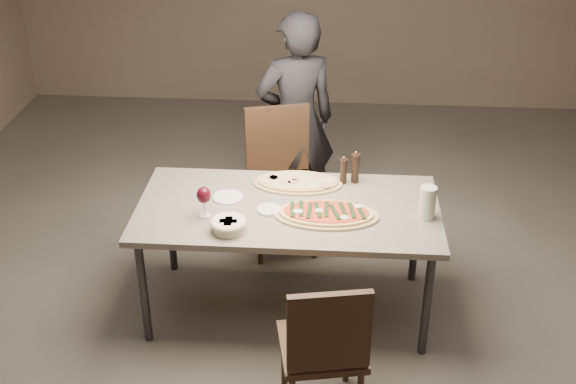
# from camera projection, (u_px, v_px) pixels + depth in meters

# --- Properties ---
(room) EXTENTS (7.00, 7.00, 7.00)m
(room) POSITION_uv_depth(u_px,v_px,m) (288.00, 105.00, 3.97)
(room) COLOR #615A53
(room) RESTS_ON ground
(dining_table) EXTENTS (1.80, 0.90, 0.75)m
(dining_table) POSITION_uv_depth(u_px,v_px,m) (288.00, 215.00, 4.32)
(dining_table) COLOR gray
(dining_table) RESTS_ON ground
(zucchini_pizza) EXTENTS (0.61, 0.34, 0.05)m
(zucchini_pizza) POSITION_uv_depth(u_px,v_px,m) (326.00, 214.00, 4.18)
(zucchini_pizza) COLOR tan
(zucchini_pizza) RESTS_ON dining_table
(ham_pizza) EXTENTS (0.56, 0.31, 0.04)m
(ham_pizza) POSITION_uv_depth(u_px,v_px,m) (298.00, 182.00, 4.52)
(ham_pizza) COLOR tan
(ham_pizza) RESTS_ON dining_table
(bread_basket) EXTENTS (0.20, 0.20, 0.07)m
(bread_basket) POSITION_uv_depth(u_px,v_px,m) (228.00, 224.00, 4.03)
(bread_basket) COLOR beige
(bread_basket) RESTS_ON dining_table
(oil_dish) EXTENTS (0.14, 0.14, 0.02)m
(oil_dish) POSITION_uv_depth(u_px,v_px,m) (269.00, 210.00, 4.24)
(oil_dish) COLOR white
(oil_dish) RESTS_ON dining_table
(pepper_mill_left) EXTENTS (0.05, 0.05, 0.19)m
(pepper_mill_left) POSITION_uv_depth(u_px,v_px,m) (343.00, 171.00, 4.50)
(pepper_mill_left) COLOR black
(pepper_mill_left) RESTS_ON dining_table
(pepper_mill_right) EXTENTS (0.06, 0.06, 0.22)m
(pepper_mill_right) POSITION_uv_depth(u_px,v_px,m) (355.00, 168.00, 4.51)
(pepper_mill_right) COLOR black
(pepper_mill_right) RESTS_ON dining_table
(carafe) EXTENTS (0.10, 0.10, 0.20)m
(carafe) POSITION_uv_depth(u_px,v_px,m) (427.00, 203.00, 4.13)
(carafe) COLOR silver
(carafe) RESTS_ON dining_table
(wine_glass) EXTENTS (0.08, 0.08, 0.19)m
(wine_glass) POSITION_uv_depth(u_px,v_px,m) (204.00, 196.00, 4.13)
(wine_glass) COLOR silver
(wine_glass) RESTS_ON dining_table
(side_plate) EXTENTS (0.18, 0.18, 0.01)m
(side_plate) POSITION_uv_depth(u_px,v_px,m) (228.00, 197.00, 4.37)
(side_plate) COLOR white
(side_plate) RESTS_ON dining_table
(chair_near) EXTENTS (0.50, 0.50, 0.90)m
(chair_near) POSITION_uv_depth(u_px,v_px,m) (325.00, 344.00, 3.59)
(chair_near) COLOR #3A2518
(chair_near) RESTS_ON ground
(chair_far) EXTENTS (0.58, 0.58, 1.01)m
(chair_far) POSITION_uv_depth(u_px,v_px,m) (280.00, 171.00, 5.09)
(chair_far) COLOR #3A2518
(chair_far) RESTS_ON ground
(diner) EXTENTS (0.69, 0.57, 1.63)m
(diner) POSITION_uv_depth(u_px,v_px,m) (296.00, 122.00, 5.22)
(diner) COLOR black
(diner) RESTS_ON ground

